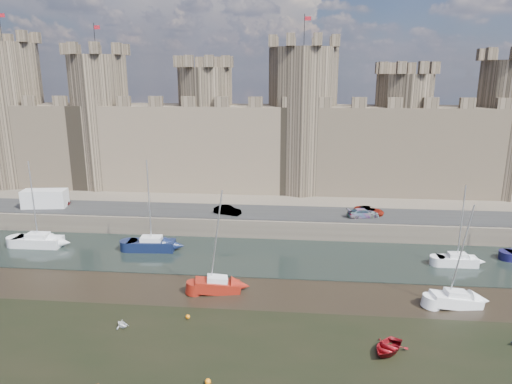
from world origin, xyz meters
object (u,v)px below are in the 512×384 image
Objects in this scene: sailboat_1 at (152,244)px; sailboat_5 at (456,299)px; car_1 at (227,210)px; car_2 at (363,213)px; van at (45,199)px; car_0 at (56,202)px; sailboat_0 at (38,241)px; sailboat_2 at (457,260)px; sailboat_4 at (217,285)px; car_3 at (369,211)px.

sailboat_1 reaches higher than sailboat_5.
sailboat_1 is (-8.37, -8.00, -2.25)m from car_1.
car_2 is 45.67m from van.
sailboat_5 is (50.79, -20.79, -2.42)m from car_0.
car_1 is 0.87× the size of car_2.
sailboat_0 is at bearing -175.44° from car_0.
van reaches higher than car_2.
car_0 is 0.38× the size of sailboat_5.
sailboat_1 reaches higher than sailboat_0.
sailboat_2 is (54.02, -11.04, -2.37)m from car_0.
sailboat_4 is at bearing 169.48° from sailboat_5.
van is at bearing 106.41° from car_1.
sailboat_0 reaches higher than car_0.
sailboat_4 is (28.83, -19.10, -3.06)m from van.
sailboat_0 is 14.88m from sailboat_1.
sailboat_5 is at bearing -29.33° from van.
sailboat_5 is (24.89, -18.99, -2.39)m from car_1.
van reaches higher than car_0.
car_0 is 44.54m from car_2.
car_0 is 0.40× the size of sailboat_2.
sailboat_5 is at bearing -13.74° from sailboat_4.
sailboat_5 is (6.28, -19.40, -2.40)m from car_2.
sailboat_5 is at bearing -22.04° from sailboat_1.
car_1 is 19.67m from car_3.
car_3 is 46.65m from van.
car_0 is 0.35× the size of sailboat_4.
car_0 is 0.93× the size of car_3.
sailboat_1 is at bearing 153.05° from sailboat_5.
car_1 is at bearing 133.99° from sailboat_5.
sailboat_0 is 1.17× the size of sailboat_2.
sailboat_4 is (-17.80, -20.11, -2.29)m from car_3.
car_3 is 29.73m from sailboat_1.
sailboat_4 is at bearing 123.19° from car_2.
car_2 is at bearing 99.26° from sailboat_5.
sailboat_0 is 27.03m from sailboat_4.
car_2 is (44.51, -1.38, -0.02)m from car_0.
car_3 is 14.20m from sailboat_2.
van is 55.69m from sailboat_5.
sailboat_2 is (9.51, -9.66, -2.35)m from car_2.
car_2 is 0.39× the size of sailboat_0.
car_0 is 0.33× the size of sailboat_1.
car_1 is 18.62m from car_2.
sailboat_2 is at bearing -112.01° from car_0.
car_3 is 0.43× the size of sailboat_2.
car_1 is at bearing -104.42° from car_0.
sailboat_0 reaches higher than sailboat_4.
car_2 is 42.78m from sailboat_0.
car_2 is at bearing -102.24° from car_0.
car_3 is 44.03m from sailboat_0.
sailboat_1 reaches higher than car_1.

